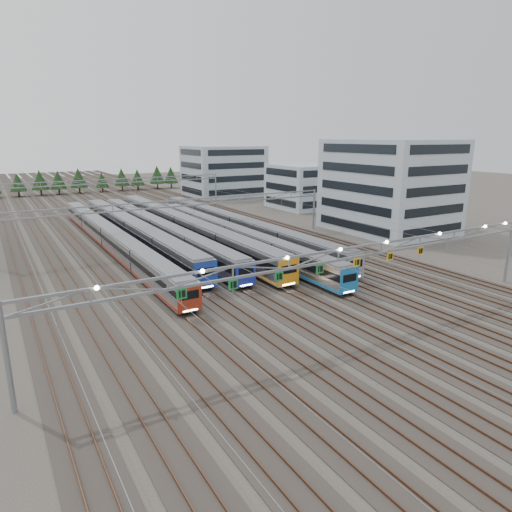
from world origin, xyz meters
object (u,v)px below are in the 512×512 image
train_a (110,237)px  train_e (232,235)px  train_b (133,231)px  depot_bldg_mid (303,186)px  train_c (158,229)px  depot_bldg_north (224,171)px  train_f (236,226)px  train_d (182,226)px  gantry_mid (181,209)px  depot_bldg_south (389,186)px  gantry_far (114,185)px  gantry_near (339,257)px

train_a → train_e: (18.00, -8.76, -0.00)m
train_b → depot_bldg_mid: (49.88, 18.55, 3.32)m
train_c → depot_bldg_north: 65.82m
train_a → train_b: train_b is taller
train_f → train_c: bearing=161.8°
depot_bldg_mid → train_d: bearing=-155.4°
train_a → gantry_mid: (11.25, -3.52, 4.36)m
train_b → gantry_mid: (6.75, -5.74, 4.16)m
depot_bldg_south → depot_bldg_mid: size_ratio=1.38×
train_d → depot_bldg_mid: 45.08m
train_d → depot_bldg_mid: bearing=24.6°
gantry_far → train_e: bearing=-82.3°
train_e → train_f: 8.03m
train_a → gantry_mid: 12.57m
train_c → gantry_far: bearing=86.7°
depot_bldg_south → gantry_far: bearing=126.7°
train_c → gantry_mid: size_ratio=1.14×
train_c → train_e: bearing=-50.9°
depot_bldg_mid → train_e: bearing=-140.9°
gantry_far → train_c: bearing=-93.3°
train_c → gantry_mid: gantry_mid is taller
train_e → depot_bldg_mid: depot_bldg_mid is taller
train_c → depot_bldg_north: bearing=53.0°
train_c → gantry_far: size_ratio=1.14×
gantry_mid → train_e: bearing=-37.8°
depot_bldg_south → train_e: bearing=174.7°
gantry_mid → depot_bldg_north: size_ratio=2.56×
train_a → train_d: train_d is taller
train_d → train_f: size_ratio=1.07×
train_a → train_b: bearing=26.2°
train_c → depot_bldg_south: depot_bldg_south is taller
train_e → depot_bldg_north: depot_bldg_north is taller
train_a → depot_bldg_north: 73.30m
train_f → gantry_far: (-11.25, 43.59, 4.28)m
train_e → gantry_mid: gantry_mid is taller
depot_bldg_south → depot_bldg_mid: bearing=84.1°
depot_bldg_mid → gantry_mid: bearing=-150.6°
gantry_near → train_b: bearing=98.3°
train_d → depot_bldg_north: bearing=56.5°
train_a → train_c: size_ratio=1.06×
train_c → train_a: bearing=-165.5°
train_b → depot_bldg_south: 49.04m
train_f → gantry_mid: gantry_mid is taller
train_c → train_f: 14.21m
train_a → train_e: size_ratio=1.17×
train_b → train_d: bearing=-1.0°
train_d → train_c: bearing=176.5°
gantry_far → depot_bldg_north: size_ratio=2.56×
gantry_mid → depot_bldg_south: 40.71m
train_e → train_f: bearing=55.9°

